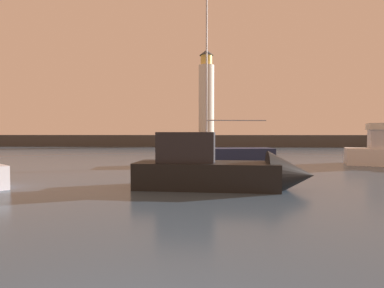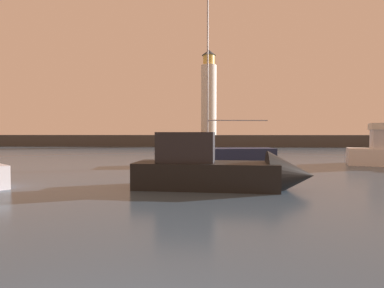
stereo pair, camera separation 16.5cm
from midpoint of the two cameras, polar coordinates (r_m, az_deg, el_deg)
ground_plane at (r=29.58m, az=1.88°, el=-2.68°), size 220.00×220.00×0.00m
breakwater at (r=57.09m, az=2.92°, el=0.63°), size 91.17×4.86×2.09m
lighthouse at (r=57.51m, az=3.23°, el=9.14°), size 2.85×2.85×15.75m
motorboat_1 at (r=13.51m, az=6.77°, el=-4.85°), size 7.81×2.55×2.88m
sailboat_moored at (r=23.02m, az=5.15°, el=-2.27°), size 8.49×3.29×12.91m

